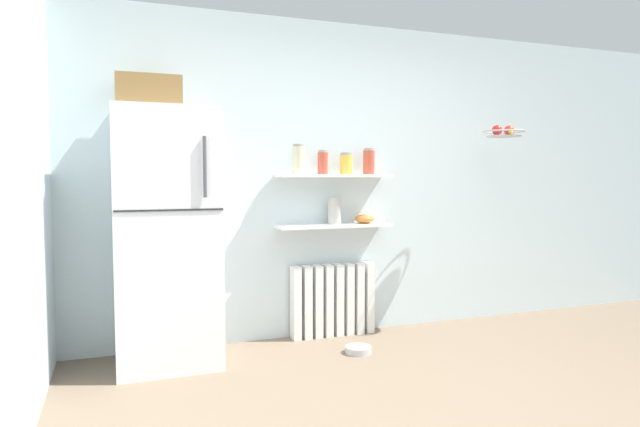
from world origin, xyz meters
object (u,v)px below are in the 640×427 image
at_px(vase, 335,211).
at_px(shelf_bowl, 365,219).
at_px(storage_jar_0, 299,159).
at_px(storage_jar_3, 369,161).
at_px(radiator, 333,300).
at_px(pet_food_bowl, 358,350).
at_px(storage_jar_2, 346,164).
at_px(hanging_fruit_basket, 504,132).
at_px(storage_jar_1, 323,162).
at_px(refrigerator, 166,232).

bearing_deg(vase, shelf_bowl, 0.00).
height_order(storage_jar_0, storage_jar_3, storage_jar_0).
distance_m(radiator, pet_food_bowl, 0.57).
xyz_separation_m(storage_jar_2, hanging_fruit_basket, (1.32, -0.32, 0.27)).
bearing_deg(storage_jar_2, storage_jar_1, 180.00).
bearing_deg(pet_food_bowl, vase, 90.83).
bearing_deg(storage_jar_3, pet_food_bowl, -122.75).
bearing_deg(refrigerator, shelf_bowl, 7.19).
bearing_deg(storage_jar_2, refrigerator, -171.99).
relative_size(storage_jar_1, storage_jar_3, 0.90).
bearing_deg(hanging_fruit_basket, storage_jar_2, 166.47).
relative_size(storage_jar_3, shelf_bowl, 1.33).
bearing_deg(shelf_bowl, vase, 180.00).
height_order(vase, pet_food_bowl, vase).
xyz_separation_m(refrigerator, radiator, (1.36, 0.24, -0.64)).
distance_m(storage_jar_3, hanging_fruit_basket, 1.19).
distance_m(storage_jar_1, shelf_bowl, 0.60).
height_order(storage_jar_3, hanging_fruit_basket, hanging_fruit_basket).
height_order(refrigerator, storage_jar_0, refrigerator).
height_order(refrigerator, storage_jar_2, refrigerator).
xyz_separation_m(storage_jar_0, storage_jar_1, (0.21, 0.00, -0.02)).
relative_size(refrigerator, storage_jar_1, 10.28).
distance_m(storage_jar_1, storage_jar_3, 0.41).
bearing_deg(refrigerator, storage_jar_2, 8.01).
bearing_deg(vase, refrigerator, -171.40).
relative_size(vase, pet_food_bowl, 1.08).
height_order(storage_jar_1, vase, storage_jar_1).
xyz_separation_m(storage_jar_2, storage_jar_3, (0.21, 0.00, 0.02)).
relative_size(refrigerator, radiator, 2.79).
height_order(refrigerator, shelf_bowl, refrigerator).
bearing_deg(refrigerator, vase, 8.60).
height_order(storage_jar_2, storage_jar_3, storage_jar_3).
height_order(pet_food_bowl, hanging_fruit_basket, hanging_fruit_basket).
height_order(storage_jar_1, hanging_fruit_basket, hanging_fruit_basket).
distance_m(storage_jar_2, shelf_bowl, 0.49).
relative_size(storage_jar_1, pet_food_bowl, 0.98).
bearing_deg(storage_jar_2, pet_food_bowl, -101.43).
bearing_deg(hanging_fruit_basket, radiator, 166.28).
relative_size(storage_jar_1, vase, 0.91).
xyz_separation_m(refrigerator, storage_jar_1, (1.26, 0.21, 0.50)).
xyz_separation_m(refrigerator, shelf_bowl, (1.63, 0.21, 0.03)).
bearing_deg(shelf_bowl, storage_jar_3, 0.00).
xyz_separation_m(shelf_bowl, hanging_fruit_basket, (1.15, -0.32, 0.73)).
bearing_deg(storage_jar_3, vase, 180.00).
distance_m(radiator, storage_jar_2, 1.14).
bearing_deg(radiator, refrigerator, -170.16).
distance_m(storage_jar_0, shelf_bowl, 0.76).
height_order(storage_jar_0, hanging_fruit_basket, hanging_fruit_basket).
xyz_separation_m(refrigerator, vase, (1.36, 0.21, 0.10)).
distance_m(radiator, hanging_fruit_basket, 2.03).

